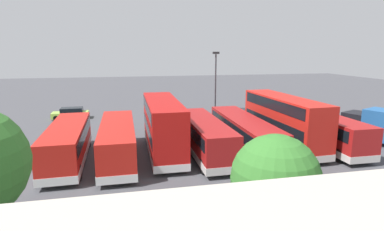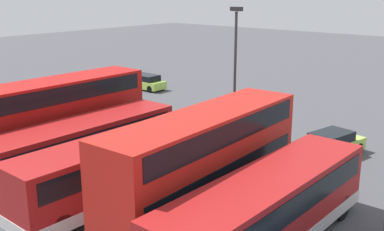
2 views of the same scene
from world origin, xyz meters
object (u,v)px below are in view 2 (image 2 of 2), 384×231
at_px(bus_double_decker_second, 205,162).
at_px(bus_single_deck_sixth, 13,121).
at_px(car_small_green, 332,144).
at_px(bus_single_deck_third, 129,162).
at_px(car_hatchback_silver, 144,82).
at_px(bus_single_deck_near_end, 268,210).
at_px(waste_bin_yellow, 208,121).
at_px(bus_single_deck_fourth, 83,147).
at_px(bus_double_decker_fifth, 60,116).
at_px(lamp_post_tall, 235,69).

relative_size(bus_double_decker_second, bus_single_deck_sixth, 0.99).
relative_size(bus_double_decker_second, car_small_green, 2.53).
bearing_deg(bus_double_decker_second, bus_single_deck_third, 9.29).
bearing_deg(car_hatchback_silver, car_small_green, 165.18).
bearing_deg(bus_single_deck_sixth, bus_single_deck_near_end, 179.85).
relative_size(bus_single_deck_third, waste_bin_yellow, 12.53).
xyz_separation_m(bus_single_deck_near_end, bus_single_deck_third, (7.47, 0.03, 0.00)).
height_order(bus_single_deck_near_end, car_hatchback_silver, bus_single_deck_near_end).
xyz_separation_m(car_small_green, waste_bin_yellow, (8.95, 0.40, -0.22)).
relative_size(bus_single_deck_fourth, bus_double_decker_fifth, 1.03).
xyz_separation_m(bus_single_deck_third, lamp_post_tall, (0.09, -8.48, 3.29)).
bearing_deg(bus_single_deck_sixth, waste_bin_yellow, -121.04).
relative_size(bus_double_decker_fifth, car_hatchback_silver, 2.37).
height_order(bus_double_decker_fifth, car_hatchback_silver, bus_double_decker_fifth).
distance_m(bus_single_deck_third, car_small_green, 12.38).
height_order(bus_single_deck_fourth, waste_bin_yellow, bus_single_deck_fourth).
relative_size(bus_single_deck_fourth, car_hatchback_silver, 2.45).
distance_m(bus_double_decker_second, bus_single_deck_fourth, 7.56).
height_order(bus_single_deck_near_end, bus_double_decker_second, bus_double_decker_second).
bearing_deg(bus_single_deck_sixth, car_small_green, -144.02).
bearing_deg(bus_single_deck_near_end, car_small_green, -77.42).
bearing_deg(waste_bin_yellow, bus_single_deck_sixth, 58.96).
height_order(bus_single_deck_near_end, bus_single_deck_sixth, same).
bearing_deg(bus_single_deck_third, bus_double_decker_second, -170.71).
bearing_deg(lamp_post_tall, bus_single_deck_sixth, 38.84).
height_order(bus_single_deck_third, car_small_green, bus_single_deck_third).
distance_m(bus_single_deck_fourth, bus_double_decker_fifth, 3.55).
distance_m(bus_single_deck_near_end, bus_single_deck_fourth, 10.96).
bearing_deg(car_small_green, car_hatchback_silver, -14.82).
relative_size(bus_single_deck_sixth, car_hatchback_silver, 2.48).
height_order(bus_single_deck_near_end, car_small_green, bus_single_deck_near_end).
xyz_separation_m(bus_single_deck_sixth, car_hatchback_silver, (6.23, -16.98, -0.92)).
xyz_separation_m(bus_single_deck_fourth, car_hatchback_silver, (13.26, -17.09, -0.92)).
bearing_deg(bus_single_deck_fourth, lamp_post_tall, -111.81).
height_order(bus_double_decker_fifth, car_small_green, bus_double_decker_fifth).
xyz_separation_m(bus_single_deck_near_end, car_small_green, (2.52, -11.28, -0.92)).
xyz_separation_m(bus_double_decker_second, bus_single_deck_fourth, (7.49, 0.69, -0.83)).
xyz_separation_m(bus_single_deck_near_end, bus_double_decker_fifth, (14.28, -0.90, 0.82)).
relative_size(bus_double_decker_fifth, car_small_green, 2.43).
height_order(bus_single_deck_fourth, car_hatchback_silver, bus_single_deck_fourth).
xyz_separation_m(car_hatchback_silver, waste_bin_yellow, (-12.75, 6.14, -0.23)).
distance_m(bus_single_deck_near_end, car_small_green, 11.60).
height_order(car_hatchback_silver, waste_bin_yellow, car_hatchback_silver).
height_order(bus_double_decker_second, lamp_post_tall, lamp_post_tall).
bearing_deg(bus_single_deck_near_end, bus_single_deck_third, 0.22).
distance_m(bus_single_deck_third, lamp_post_tall, 9.09).
relative_size(lamp_post_tall, waste_bin_yellow, 8.89).
bearing_deg(car_hatchback_silver, waste_bin_yellow, 154.28).
xyz_separation_m(bus_single_deck_near_end, lamp_post_tall, (7.56, -8.45, 3.29)).
distance_m(bus_single_deck_near_end, lamp_post_tall, 11.80).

